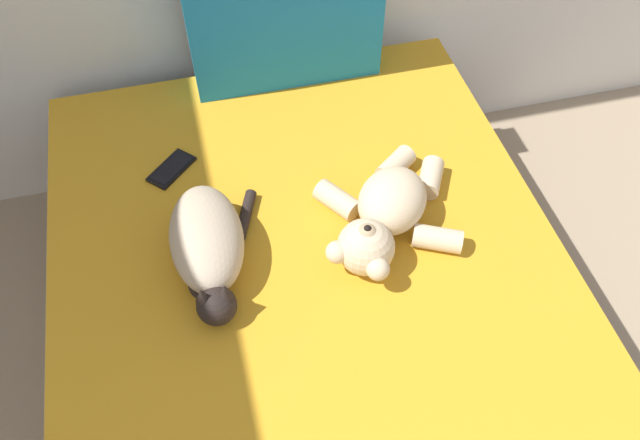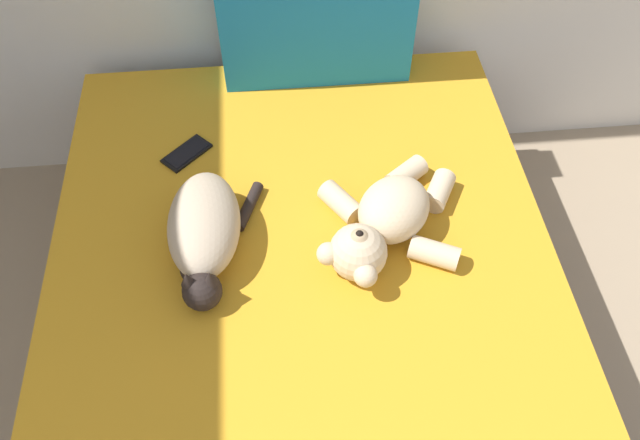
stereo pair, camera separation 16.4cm
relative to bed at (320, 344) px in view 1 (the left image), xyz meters
The scene contains 5 objects.
bed is the anchor object (origin of this frame).
patterned_cushion 1.00m from the bed, 83.00° to the left, with size 0.61×0.15×0.44m.
cat 0.45m from the bed, 145.33° to the left, with size 0.26×0.42×0.15m.
teddy_bear 0.43m from the bed, 35.90° to the left, with size 0.42×0.46×0.16m.
cell_phone 0.67m from the bed, 121.21° to the left, with size 0.16×0.15×0.01m.
Camera 1 is at (1.43, 2.08, 1.92)m, focal length 35.93 mm.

